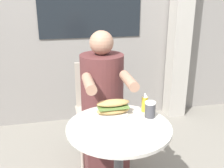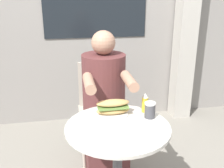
{
  "view_description": "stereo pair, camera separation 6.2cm",
  "coord_description": "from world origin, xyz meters",
  "px_view_note": "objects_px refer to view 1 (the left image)",
  "views": [
    {
      "loc": [
        -0.35,
        -1.35,
        1.46
      ],
      "look_at": [
        0.0,
        0.19,
        0.91
      ],
      "focal_mm": 42.0,
      "sensor_mm": 36.0,
      "label": 1
    },
    {
      "loc": [
        -0.29,
        -1.36,
        1.46
      ],
      "look_at": [
        0.0,
        0.19,
        0.91
      ],
      "focal_mm": 42.0,
      "sensor_mm": 36.0,
      "label": 2
    }
  ],
  "objects_px": {
    "diner_chair": "(96,101)",
    "condiment_bottle": "(145,102)",
    "seated_diner": "(103,117)",
    "sandwich_on_plate": "(113,108)",
    "drink_cup": "(150,109)",
    "cafe_table": "(119,154)"
  },
  "relations": [
    {
      "from": "sandwich_on_plate",
      "to": "drink_cup",
      "type": "relative_size",
      "value": 2.11
    },
    {
      "from": "seated_diner",
      "to": "cafe_table",
      "type": "bearing_deg",
      "value": 91.37
    },
    {
      "from": "cafe_table",
      "to": "seated_diner",
      "type": "height_order",
      "value": "seated_diner"
    },
    {
      "from": "diner_chair",
      "to": "sandwich_on_plate",
      "type": "relative_size",
      "value": 4.05
    },
    {
      "from": "diner_chair",
      "to": "drink_cup",
      "type": "height_order",
      "value": "diner_chair"
    },
    {
      "from": "diner_chair",
      "to": "seated_diner",
      "type": "relative_size",
      "value": 0.72
    },
    {
      "from": "cafe_table",
      "to": "diner_chair",
      "type": "distance_m",
      "value": 0.84
    },
    {
      "from": "sandwich_on_plate",
      "to": "seated_diner",
      "type": "bearing_deg",
      "value": 90.55
    },
    {
      "from": "diner_chair",
      "to": "condiment_bottle",
      "type": "xyz_separation_m",
      "value": [
        0.22,
        -0.68,
        0.25
      ]
    },
    {
      "from": "diner_chair",
      "to": "drink_cup",
      "type": "distance_m",
      "value": 0.84
    },
    {
      "from": "diner_chair",
      "to": "sandwich_on_plate",
      "type": "xyz_separation_m",
      "value": [
        0.0,
        -0.69,
        0.24
      ]
    },
    {
      "from": "seated_diner",
      "to": "sandwich_on_plate",
      "type": "distance_m",
      "value": 0.41
    },
    {
      "from": "diner_chair",
      "to": "condiment_bottle",
      "type": "relative_size",
      "value": 6.64
    },
    {
      "from": "sandwich_on_plate",
      "to": "condiment_bottle",
      "type": "distance_m",
      "value": 0.22
    },
    {
      "from": "cafe_table",
      "to": "sandwich_on_plate",
      "type": "height_order",
      "value": "sandwich_on_plate"
    },
    {
      "from": "cafe_table",
      "to": "seated_diner",
      "type": "bearing_deg",
      "value": 90.47
    },
    {
      "from": "condiment_bottle",
      "to": "seated_diner",
      "type": "bearing_deg",
      "value": 122.98
    },
    {
      "from": "cafe_table",
      "to": "sandwich_on_plate",
      "type": "relative_size",
      "value": 3.31
    },
    {
      "from": "diner_chair",
      "to": "condiment_bottle",
      "type": "distance_m",
      "value": 0.76
    },
    {
      "from": "condiment_bottle",
      "to": "cafe_table",
      "type": "bearing_deg",
      "value": -143.73
    },
    {
      "from": "diner_chair",
      "to": "sandwich_on_plate",
      "type": "distance_m",
      "value": 0.73
    },
    {
      "from": "cafe_table",
      "to": "sandwich_on_plate",
      "type": "distance_m",
      "value": 0.29
    }
  ]
}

